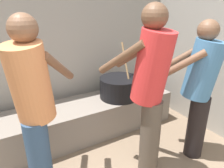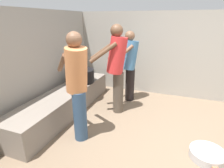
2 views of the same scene
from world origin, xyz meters
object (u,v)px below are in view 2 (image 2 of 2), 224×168
(cook_in_blue_shirt, at_px, (129,63))
(metal_mixing_bowl, at_px, (207,154))
(cook_in_orange_shirt, at_px, (77,82))
(cooking_pot_main, at_px, (82,76))
(cook_in_red_shirt, at_px, (117,64))

(cook_in_blue_shirt, height_order, metal_mixing_bowl, cook_in_blue_shirt)
(cook_in_orange_shirt, bearing_deg, cooking_pot_main, 27.40)
(cook_in_red_shirt, bearing_deg, cook_in_orange_shirt, 165.74)
(cook_in_orange_shirt, relative_size, cook_in_red_shirt, 0.96)
(cooking_pot_main, height_order, metal_mixing_bowl, cooking_pot_main)
(cooking_pot_main, bearing_deg, cook_in_red_shirt, -104.16)
(cooking_pot_main, distance_m, cook_in_red_shirt, 0.98)
(cook_in_orange_shirt, height_order, cook_in_red_shirt, cook_in_red_shirt)
(cooking_pot_main, distance_m, cook_in_orange_shirt, 1.40)
(cook_in_orange_shirt, height_order, cook_in_blue_shirt, cook_in_orange_shirt)
(cooking_pot_main, bearing_deg, cook_in_blue_shirt, -67.85)
(metal_mixing_bowl, bearing_deg, cook_in_red_shirt, 62.66)
(cook_in_orange_shirt, relative_size, cook_in_blue_shirt, 1.05)
(cook_in_orange_shirt, height_order, metal_mixing_bowl, cook_in_orange_shirt)
(cook_in_red_shirt, bearing_deg, metal_mixing_bowl, -117.34)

